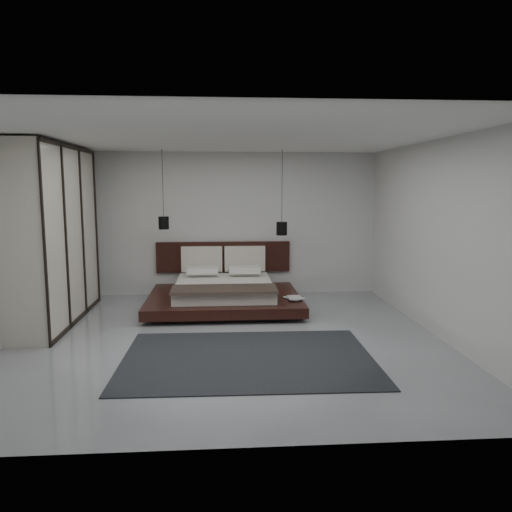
{
  "coord_description": "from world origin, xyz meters",
  "views": [
    {
      "loc": [
        -0.09,
        -6.85,
        2.14
      ],
      "look_at": [
        0.5,
        1.2,
        1.01
      ],
      "focal_mm": 35.0,
      "sensor_mm": 36.0,
      "label": 1
    }
  ],
  "objects": [
    {
      "name": "wall_front",
      "position": [
        0.0,
        -3.0,
        1.4
      ],
      "size": [
        6.0,
        0.0,
        6.0
      ],
      "primitive_type": "plane",
      "rotation": [
        -1.57,
        0.0,
        0.0
      ],
      "color": "silver",
      "rests_on": "floor"
    },
    {
      "name": "book_lower",
      "position": [
        1.06,
        1.28,
        0.26
      ],
      "size": [
        0.37,
        0.4,
        0.03
      ],
      "primitive_type": "imported",
      "rotation": [
        0.0,
        0.0,
        0.55
      ],
      "color": "#99724C",
      "rests_on": "bed"
    },
    {
      "name": "lattice_screen",
      "position": [
        -2.95,
        2.45,
        1.3
      ],
      "size": [
        0.05,
        0.9,
        2.6
      ],
      "primitive_type": "cube",
      "color": "black",
      "rests_on": "floor"
    },
    {
      "name": "wall_left",
      "position": [
        -3.0,
        0.0,
        1.4
      ],
      "size": [
        0.0,
        6.0,
        6.0
      ],
      "primitive_type": "plane",
      "rotation": [
        1.57,
        0.0,
        1.57
      ],
      "color": "silver",
      "rests_on": "floor"
    },
    {
      "name": "wall_right",
      "position": [
        3.0,
        0.0,
        1.4
      ],
      "size": [
        0.0,
        6.0,
        6.0
      ],
      "primitive_type": "plane",
      "rotation": [
        1.57,
        0.0,
        -1.57
      ],
      "color": "silver",
      "rests_on": "floor"
    },
    {
      "name": "bed",
      "position": [
        -0.03,
        1.91,
        0.28
      ],
      "size": [
        2.64,
        2.33,
        1.05
      ],
      "color": "black",
      "rests_on": "floor"
    },
    {
      "name": "floor",
      "position": [
        0.0,
        0.0,
        0.0
      ],
      "size": [
        6.0,
        6.0,
        0.0
      ],
      "primitive_type": "plane",
      "color": "#909398",
      "rests_on": "ground"
    },
    {
      "name": "pendant_right",
      "position": [
        1.06,
        2.31,
        1.37
      ],
      "size": [
        0.2,
        0.2,
        1.56
      ],
      "color": "black",
      "rests_on": "ceiling"
    },
    {
      "name": "ceiling",
      "position": [
        0.0,
        0.0,
        2.8
      ],
      "size": [
        6.0,
        6.0,
        0.0
      ],
      "primitive_type": "plane",
      "rotation": [
        3.14,
        0.0,
        0.0
      ],
      "color": "white",
      "rests_on": "wall_back"
    },
    {
      "name": "rug",
      "position": [
        0.25,
        -0.86,
        0.01
      ],
      "size": [
        3.16,
        2.28,
        0.01
      ],
      "primitive_type": "cube",
      "rotation": [
        0.0,
        0.0,
        -0.02
      ],
      "color": "black",
      "rests_on": "floor"
    },
    {
      "name": "book_upper",
      "position": [
        1.04,
        1.25,
        0.29
      ],
      "size": [
        0.23,
        0.31,
        0.02
      ],
      "primitive_type": "imported",
      "rotation": [
        0.0,
        0.0,
        0.02
      ],
      "color": "#99724C",
      "rests_on": "book_lower"
    },
    {
      "name": "wall_back",
      "position": [
        0.0,
        3.0,
        1.4
      ],
      "size": [
        6.0,
        0.0,
        6.0
      ],
      "primitive_type": "plane",
      "rotation": [
        1.57,
        0.0,
        0.0
      ],
      "color": "silver",
      "rests_on": "floor"
    },
    {
      "name": "pendant_left",
      "position": [
        -1.11,
        2.31,
        1.48
      ],
      "size": [
        0.19,
        0.19,
        1.44
      ],
      "color": "black",
      "rests_on": "ceiling"
    },
    {
      "name": "wardrobe",
      "position": [
        -2.7,
        1.15,
        1.38
      ],
      "size": [
        0.66,
        2.82,
        2.77
      ],
      "color": "beige",
      "rests_on": "floor"
    }
  ]
}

